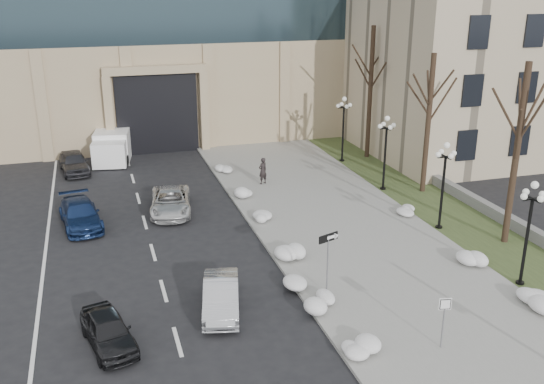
{
  "coord_description": "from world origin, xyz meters",
  "views": [
    {
      "loc": [
        -8.72,
        -13.21,
        12.52
      ],
      "look_at": [
        -1.3,
        11.26,
        3.5
      ],
      "focal_mm": 40.0,
      "sensor_mm": 36.0,
      "label": 1
    }
  ],
  "objects_px": {
    "one_way_sign": "(331,244)",
    "car_a": "(108,331)",
    "lamppost_b": "(444,174)",
    "car_b": "(221,296)",
    "lamppost_a": "(530,220)",
    "car_c": "(80,214)",
    "car_d": "(171,201)",
    "pedestrian": "(263,171)",
    "box_truck": "(114,143)",
    "lamppost_d": "(343,120)",
    "keep_sign": "(444,312)",
    "car_e": "(74,162)",
    "lamppost_c": "(386,143)"
  },
  "relations": [
    {
      "from": "one_way_sign",
      "to": "car_a",
      "type": "bearing_deg",
      "value": 167.92
    },
    {
      "from": "lamppost_b",
      "to": "car_b",
      "type": "bearing_deg",
      "value": -159.39
    },
    {
      "from": "one_way_sign",
      "to": "lamppost_a",
      "type": "relative_size",
      "value": 0.58
    },
    {
      "from": "car_c",
      "to": "car_b",
      "type": "bearing_deg",
      "value": -71.8
    },
    {
      "from": "car_b",
      "to": "one_way_sign",
      "type": "bearing_deg",
      "value": 13.1
    },
    {
      "from": "car_d",
      "to": "lamppost_b",
      "type": "height_order",
      "value": "lamppost_b"
    },
    {
      "from": "car_a",
      "to": "car_c",
      "type": "bearing_deg",
      "value": 81.36
    },
    {
      "from": "pedestrian",
      "to": "car_d",
      "type": "bearing_deg",
      "value": 0.7
    },
    {
      "from": "box_truck",
      "to": "lamppost_d",
      "type": "xyz_separation_m",
      "value": [
        15.63,
        -6.15,
        2.02
      ]
    },
    {
      "from": "box_truck",
      "to": "lamppost_d",
      "type": "distance_m",
      "value": 16.92
    },
    {
      "from": "car_d",
      "to": "lamppost_d",
      "type": "height_order",
      "value": "lamppost_d"
    },
    {
      "from": "car_a",
      "to": "keep_sign",
      "type": "height_order",
      "value": "keep_sign"
    },
    {
      "from": "car_c",
      "to": "box_truck",
      "type": "relative_size",
      "value": 0.65
    },
    {
      "from": "car_b",
      "to": "box_truck",
      "type": "distance_m",
      "value": 24.13
    },
    {
      "from": "car_c",
      "to": "keep_sign",
      "type": "bearing_deg",
      "value": -60.14
    },
    {
      "from": "car_c",
      "to": "pedestrian",
      "type": "xyz_separation_m",
      "value": [
        11.18,
        3.65,
        0.31
      ]
    },
    {
      "from": "car_e",
      "to": "pedestrian",
      "type": "relative_size",
      "value": 2.48
    },
    {
      "from": "lamppost_c",
      "to": "lamppost_d",
      "type": "bearing_deg",
      "value": 90.0
    },
    {
      "from": "car_e",
      "to": "box_truck",
      "type": "distance_m",
      "value": 4.2
    },
    {
      "from": "car_e",
      "to": "lamppost_a",
      "type": "relative_size",
      "value": 0.9
    },
    {
      "from": "car_b",
      "to": "car_d",
      "type": "xyz_separation_m",
      "value": [
        -0.41,
        11.42,
        0.01
      ]
    },
    {
      "from": "car_c",
      "to": "keep_sign",
      "type": "height_order",
      "value": "keep_sign"
    },
    {
      "from": "car_b",
      "to": "car_c",
      "type": "xyz_separation_m",
      "value": [
        -5.31,
        10.8,
        0.02
      ]
    },
    {
      "from": "box_truck",
      "to": "lamppost_d",
      "type": "bearing_deg",
      "value": -12.07
    },
    {
      "from": "keep_sign",
      "to": "lamppost_d",
      "type": "xyz_separation_m",
      "value": [
        5.89,
        22.74,
        1.54
      ]
    },
    {
      "from": "car_a",
      "to": "lamppost_d",
      "type": "bearing_deg",
      "value": 34.89
    },
    {
      "from": "car_e",
      "to": "lamppost_d",
      "type": "height_order",
      "value": "lamppost_d"
    },
    {
      "from": "box_truck",
      "to": "lamppost_a",
      "type": "bearing_deg",
      "value": -49.24
    },
    {
      "from": "car_d",
      "to": "lamppost_c",
      "type": "bearing_deg",
      "value": 7.89
    },
    {
      "from": "keep_sign",
      "to": "lamppost_d",
      "type": "height_order",
      "value": "lamppost_d"
    },
    {
      "from": "keep_sign",
      "to": "pedestrian",
      "type": "bearing_deg",
      "value": 104.8
    },
    {
      "from": "car_c",
      "to": "lamppost_c",
      "type": "xyz_separation_m",
      "value": [
        18.1,
        0.51,
        2.4
      ]
    },
    {
      "from": "lamppost_b",
      "to": "car_e",
      "type": "bearing_deg",
      "value": 138.99
    },
    {
      "from": "car_e",
      "to": "keep_sign",
      "type": "bearing_deg",
      "value": -71.61
    },
    {
      "from": "car_c",
      "to": "lamppost_b",
      "type": "xyz_separation_m",
      "value": [
        18.1,
        -5.99,
        2.4
      ]
    },
    {
      "from": "car_b",
      "to": "car_d",
      "type": "distance_m",
      "value": 11.43
    },
    {
      "from": "car_a",
      "to": "car_d",
      "type": "xyz_separation_m",
      "value": [
        3.98,
        12.62,
        0.05
      ]
    },
    {
      "from": "car_e",
      "to": "lamppost_c",
      "type": "height_order",
      "value": "lamppost_c"
    },
    {
      "from": "car_c",
      "to": "lamppost_d",
      "type": "distance_m",
      "value": 19.56
    },
    {
      "from": "car_c",
      "to": "car_e",
      "type": "bearing_deg",
      "value": 84.11
    },
    {
      "from": "car_b",
      "to": "lamppost_c",
      "type": "distance_m",
      "value": 17.25
    },
    {
      "from": "box_truck",
      "to": "one_way_sign",
      "type": "bearing_deg",
      "value": -63.19
    },
    {
      "from": "car_c",
      "to": "keep_sign",
      "type": "distance_m",
      "value": 19.93
    },
    {
      "from": "car_a",
      "to": "lamppost_d",
      "type": "relative_size",
      "value": 0.75
    },
    {
      "from": "car_a",
      "to": "car_e",
      "type": "distance_m",
      "value": 22.1
    },
    {
      "from": "car_a",
      "to": "box_truck",
      "type": "height_order",
      "value": "box_truck"
    },
    {
      "from": "car_e",
      "to": "keep_sign",
      "type": "xyz_separation_m",
      "value": [
        12.58,
        -25.8,
        0.8
      ]
    },
    {
      "from": "car_b",
      "to": "car_e",
      "type": "bearing_deg",
      "value": 117.95
    },
    {
      "from": "car_b",
      "to": "box_truck",
      "type": "height_order",
      "value": "box_truck"
    },
    {
      "from": "car_e",
      "to": "car_b",
      "type": "bearing_deg",
      "value": -82.4
    }
  ]
}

